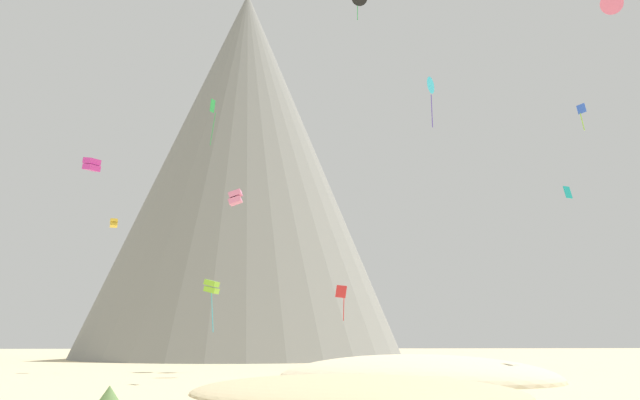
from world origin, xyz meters
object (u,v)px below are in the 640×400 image
object	(u,v)px
bush_near_right	(109,394)
kite_blue_mid	(582,112)
kite_red_low	(342,294)
kite_pink_mid	(235,198)
bush_ridge_crest	(547,382)
kite_lime_low	(212,287)
kite_magenta_mid	(92,165)
kite_teal_mid	(568,192)
kite_gold_mid	(114,223)
kite_cyan_high	(430,86)
bush_mid_center	(438,380)
kite_rainbow_high	(612,4)
rock_massif	(237,173)
kite_green_high	(213,112)

from	to	relation	value
bush_near_right	kite_blue_mid	xyz separation A→B (m)	(35.26, 16.77, 22.28)
kite_red_low	kite_pink_mid	world-z (taller)	kite_pink_mid
bush_ridge_crest	bush_near_right	size ratio (longest dim) A/B	1.19
bush_ridge_crest	kite_lime_low	bearing A→B (deg)	138.92
kite_red_low	kite_magenta_mid	xyz separation A→B (m)	(-21.81, -10.30, 9.90)
kite_pink_mid	kite_blue_mid	distance (m)	37.23
bush_near_right	kite_teal_mid	bearing A→B (deg)	38.59
kite_pink_mid	kite_blue_mid	xyz separation A→B (m)	(30.95, -20.32, 3.90)
kite_magenta_mid	kite_gold_mid	size ratio (longest dim) A/B	1.53
kite_lime_low	kite_magenta_mid	world-z (taller)	kite_magenta_mid
kite_red_low	kite_teal_mid	bearing A→B (deg)	-100.16
kite_cyan_high	kite_blue_mid	xyz separation A→B (m)	(10.88, -10.16, -5.99)
bush_mid_center	kite_rainbow_high	size ratio (longest dim) A/B	0.76
bush_mid_center	rock_massif	world-z (taller)	rock_massif
kite_red_low	kite_gold_mid	bearing A→B (deg)	52.72
kite_pink_mid	rock_massif	bearing A→B (deg)	10.16
kite_red_low	kite_rainbow_high	bearing A→B (deg)	-114.83
kite_rainbow_high	kite_green_high	world-z (taller)	kite_rainbow_high
kite_blue_mid	rock_massif	bearing A→B (deg)	35.53
bush_ridge_crest	kite_rainbow_high	distance (m)	43.38
bush_mid_center	kite_rainbow_high	world-z (taller)	kite_rainbow_high
kite_gold_mid	kite_green_high	world-z (taller)	kite_green_high
bush_near_right	kite_pink_mid	distance (m)	41.62
kite_gold_mid	bush_near_right	bearing A→B (deg)	86.86
kite_cyan_high	kite_rainbow_high	world-z (taller)	kite_rainbow_high
bush_near_right	kite_cyan_high	size ratio (longest dim) A/B	0.22
bush_near_right	kite_rainbow_high	xyz separation A→B (m)	(43.95, 25.69, 37.59)
bush_near_right	kite_rainbow_high	world-z (taller)	kite_rainbow_high
bush_mid_center	rock_massif	xyz separation A→B (m)	(-19.05, 68.79, 32.87)
rock_massif	kite_rainbow_high	bearing A→B (deg)	-53.92
kite_blue_mid	kite_red_low	bearing A→B (deg)	69.42
kite_rainbow_high	kite_gold_mid	xyz separation A→B (m)	(-52.51, 9.83, -22.55)
bush_near_right	bush_mid_center	xyz separation A→B (m)	(21.12, 14.37, -0.23)
kite_teal_mid	kite_blue_mid	bearing A→B (deg)	102.09
kite_cyan_high	kite_pink_mid	bearing A→B (deg)	-78.97
bush_ridge_crest	kite_red_low	world-z (taller)	kite_red_low
bush_ridge_crest	kite_green_high	xyz separation A→B (m)	(-26.99, 27.08, 29.01)
bush_mid_center	kite_lime_low	world-z (taller)	kite_lime_low
bush_ridge_crest	kite_rainbow_high	xyz separation A→B (m)	(15.64, 14.41, 37.81)
kite_gold_mid	kite_green_high	xyz separation A→B (m)	(9.89, 2.83, 13.75)
kite_teal_mid	kite_blue_mid	distance (m)	17.10
kite_rainbow_high	kite_green_high	bearing A→B (deg)	7.62
bush_mid_center	kite_gold_mid	size ratio (longest dim) A/B	1.93
bush_ridge_crest	kite_blue_mid	world-z (taller)	kite_blue_mid
kite_teal_mid	kite_gold_mid	bearing A→B (deg)	27.92
kite_teal_mid	kite_magenta_mid	world-z (taller)	kite_teal_mid
kite_red_low	kite_pink_mid	bearing A→B (deg)	30.65
bush_near_right	kite_magenta_mid	bearing A→B (deg)	110.18
bush_ridge_crest	kite_cyan_high	size ratio (longest dim) A/B	0.26
kite_pink_mid	kite_lime_low	bearing A→B (deg)	153.68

